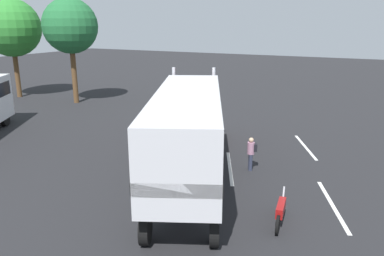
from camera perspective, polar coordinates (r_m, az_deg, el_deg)
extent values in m
plane|color=#232326|center=(23.37, 0.97, -1.50)|extent=(120.00, 120.00, 0.00)
cube|color=silver|center=(18.81, 5.71, -5.92)|extent=(4.10, 1.91, 0.01)
cube|color=silver|center=(22.65, 16.67, -2.73)|extent=(4.05, 2.02, 0.01)
cube|color=silver|center=(16.09, 20.34, -10.79)|extent=(4.15, 1.76, 0.01)
cube|color=#B21919|center=(23.53, 0.48, 2.91)|extent=(2.65, 3.01, 1.20)
cube|color=#B21919|center=(21.86, 0.31, 3.26)|extent=(2.28, 2.85, 2.20)
cube|color=silver|center=(24.44, 0.57, 3.40)|extent=(0.91, 1.96, 1.08)
cube|color=black|center=(23.51, 0.48, 3.06)|extent=(2.67, 3.05, 0.36)
cylinder|color=silver|center=(21.27, -2.72, 4.55)|extent=(0.18, 0.18, 3.40)
cylinder|color=silver|center=(21.18, 3.23, 4.49)|extent=(0.18, 0.18, 3.40)
cube|color=silver|center=(15.57, -0.70, 0.19)|extent=(10.66, 6.58, 2.80)
cube|color=black|center=(15.69, -0.69, -1.29)|extent=(10.68, 6.62, 0.44)
cylinder|color=silver|center=(22.66, -2.93, 0.43)|extent=(1.45, 1.11, 0.64)
cylinder|color=black|center=(24.16, -2.10, 0.44)|extent=(1.13, 0.71, 1.10)
cylinder|color=black|center=(24.08, 3.12, 0.37)|extent=(1.13, 0.71, 1.10)
cylinder|color=black|center=(21.96, -2.61, -1.14)|extent=(1.13, 0.71, 1.10)
cylinder|color=black|center=(21.87, 3.14, -1.23)|extent=(1.13, 0.71, 1.10)
cylinder|color=black|center=(17.31, -4.13, -5.90)|extent=(1.13, 0.71, 1.10)
cylinder|color=black|center=(17.20, 3.21, -6.04)|extent=(1.13, 0.71, 1.10)
cylinder|color=black|center=(12.64, -7.02, -14.69)|extent=(1.13, 0.71, 1.10)
cylinder|color=black|center=(12.48, 3.35, -15.02)|extent=(1.13, 0.71, 1.10)
cylinder|color=#2D3347|center=(18.44, 8.79, -5.14)|extent=(0.18, 0.18, 0.82)
cylinder|color=#2D3347|center=(18.58, 8.73, -4.97)|extent=(0.18, 0.18, 0.82)
cylinder|color=#A5728C|center=(18.28, 8.85, -3.00)|extent=(0.34, 0.34, 0.58)
sphere|color=tan|center=(18.15, 8.90, -1.79)|extent=(0.23, 0.23, 0.23)
cube|color=black|center=(18.30, 9.48, -2.92)|extent=(0.30, 0.26, 0.36)
cylinder|color=black|center=(28.96, -26.30, 1.27)|extent=(1.01, 0.74, 1.00)
cylinder|color=black|center=(14.73, 13.49, -11.33)|extent=(0.67, 0.18, 0.66)
cylinder|color=black|center=(13.45, 12.76, -14.04)|extent=(0.67, 0.18, 0.66)
cube|color=maroon|center=(13.96, 13.22, -11.61)|extent=(1.12, 0.37, 0.36)
cylinder|color=silver|center=(14.44, 13.56, -9.91)|extent=(0.29, 0.10, 0.69)
cylinder|color=brown|center=(39.42, -24.82, 7.53)|extent=(0.44, 0.44, 4.54)
sphere|color=#2E8330|center=(39.15, -25.52, 13.46)|extent=(5.23, 5.23, 5.23)
cylinder|color=brown|center=(34.70, -17.28, 7.67)|extent=(0.44, 0.44, 4.94)
sphere|color=#216634|center=(34.42, -17.84, 14.40)|extent=(4.60, 4.60, 4.60)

